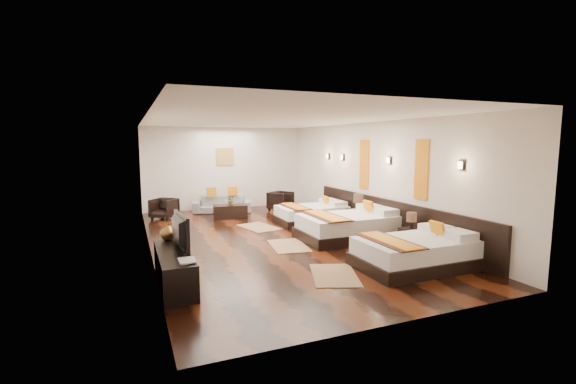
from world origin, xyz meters
name	(u,v)px	position (x,y,z in m)	size (l,w,h in m)	color
floor	(272,239)	(0.00, 0.00, 0.00)	(5.50, 9.50, 0.01)	black
ceiling	(272,119)	(0.00, 0.00, 2.80)	(5.50, 9.50, 0.01)	white
back_wall	(225,168)	(0.00, 4.75, 1.40)	(5.50, 0.01, 2.80)	silver
left_wall	(148,185)	(-2.75, 0.00, 1.40)	(0.01, 9.50, 2.80)	silver
right_wall	(371,176)	(2.75, 0.00, 1.40)	(0.01, 9.50, 2.80)	silver
headboard_panel	(388,218)	(2.71, -0.80, 0.45)	(0.08, 6.60, 0.90)	black
bed_near	(416,252)	(1.70, -3.03, 0.28)	(2.15, 1.35, 0.82)	black
bed_mid	(350,226)	(1.70, -0.72, 0.31)	(2.34, 1.47, 0.89)	black
bed_far	(312,214)	(1.69, 1.31, 0.26)	(1.97, 1.24, 0.75)	black
nightstand_a	(411,236)	(2.44, -1.98, 0.28)	(0.40, 0.40, 0.79)	black
nightstand_b	(358,217)	(2.44, 0.10, 0.33)	(0.48, 0.48, 0.95)	black
jute_mat_near	(334,275)	(0.09, -2.86, 0.01)	(0.75, 1.20, 0.01)	olive
jute_mat_mid	(288,246)	(0.10, -0.77, 0.01)	(0.75, 1.20, 0.01)	olive
jute_mat_far	(259,227)	(0.09, 1.32, 0.01)	(0.75, 1.20, 0.01)	olive
tv_console	(174,268)	(-2.50, -2.29, 0.28)	(0.50, 1.80, 0.55)	black
tv	(175,232)	(-2.45, -2.13, 0.84)	(1.00, 0.13, 0.58)	black
book	(179,262)	(-2.50, -2.92, 0.57)	(0.24, 0.32, 0.03)	black
figurine	(168,231)	(-2.50, -1.48, 0.70)	(0.30, 0.30, 0.31)	brown
sofa	(222,204)	(-0.30, 3.97, 0.27)	(1.86, 0.73, 0.54)	slate
armchair_left	(164,209)	(-2.16, 3.54, 0.31)	(0.66, 0.68, 0.62)	black
armchair_right	(281,201)	(1.61, 3.59, 0.32)	(0.69, 0.71, 0.64)	black
coffee_table	(230,211)	(-0.30, 2.92, 0.20)	(1.00, 0.50, 0.40)	black
table_plant	(231,200)	(-0.27, 2.93, 0.54)	(0.25, 0.21, 0.27)	#23531B
orange_panel_a	(422,169)	(2.73, -1.90, 1.70)	(0.04, 0.40, 1.30)	#D86014
orange_panel_b	(364,164)	(2.73, 0.30, 1.70)	(0.04, 0.40, 1.30)	#D86014
sconce_near	(461,165)	(2.70, -3.00, 1.85)	(0.07, 0.12, 0.18)	black
sconce_mid	(389,160)	(2.70, -0.80, 1.85)	(0.07, 0.12, 0.18)	black
sconce_far	(343,157)	(2.70, 1.40, 1.85)	(0.07, 0.12, 0.18)	black
sconce_lounge	(328,156)	(2.70, 2.30, 1.85)	(0.07, 0.12, 0.18)	black
gold_artwork	(225,157)	(0.00, 4.73, 1.80)	(0.60, 0.04, 0.60)	#AD873F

